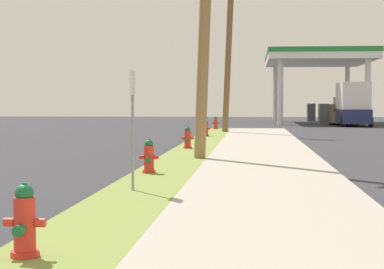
% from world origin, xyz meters
% --- Properties ---
extents(fire_hydrant_nearest, '(0.42, 0.37, 0.74)m').
position_xyz_m(fire_hydrant_nearest, '(0.41, 4.90, 0.45)').
color(fire_hydrant_nearest, red).
rests_on(fire_hydrant_nearest, grass_verge).
extents(fire_hydrant_second, '(0.42, 0.38, 0.74)m').
position_xyz_m(fire_hydrant_second, '(0.40, 13.19, 0.45)').
color(fire_hydrant_second, red).
rests_on(fire_hydrant_second, grass_verge).
extents(fire_hydrant_third, '(0.42, 0.37, 0.74)m').
position_xyz_m(fire_hydrant_third, '(0.48, 21.39, 0.45)').
color(fire_hydrant_third, red).
rests_on(fire_hydrant_third, grass_verge).
extents(fire_hydrant_fourth, '(0.42, 0.37, 0.74)m').
position_xyz_m(fire_hydrant_fourth, '(0.52, 29.89, 0.45)').
color(fire_hydrant_fourth, red).
rests_on(fire_hydrant_fourth, grass_verge).
extents(fire_hydrant_fifth, '(0.42, 0.38, 0.74)m').
position_xyz_m(fire_hydrant_fifth, '(0.50, 38.72, 0.45)').
color(fire_hydrant_fifth, red).
rests_on(fire_hydrant_fifth, grass_verge).
extents(utility_pole_background, '(1.40, 0.33, 9.59)m').
position_xyz_m(utility_pole_background, '(1.40, 35.01, 5.00)').
color(utility_pole_background, brown).
rests_on(utility_pole_background, grass_verge).
extents(street_sign_post, '(0.05, 0.36, 2.12)m').
position_xyz_m(street_sign_post, '(0.57, 10.20, 1.63)').
color(street_sign_post, gray).
rests_on(street_sign_post, grass_verge).
extents(car_tan_by_near_pump, '(2.08, 4.56, 1.57)m').
position_xyz_m(car_tan_by_near_pump, '(9.19, 51.86, 0.72)').
color(car_tan_by_near_pump, tan).
rests_on(car_tan_by_near_pump, ground).
extents(truck_navy_at_forecourt, '(2.15, 6.41, 3.11)m').
position_xyz_m(truck_navy_at_forecourt, '(9.78, 48.58, 1.49)').
color(truck_navy_at_forecourt, navy).
rests_on(truck_navy_at_forecourt, ground).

